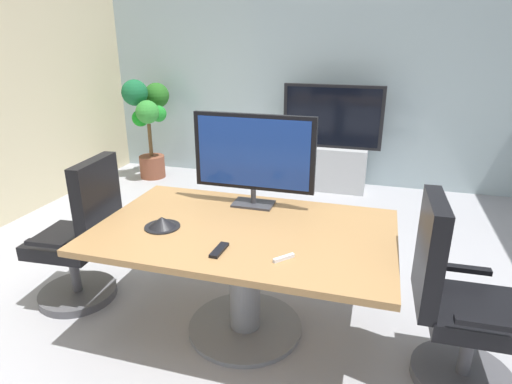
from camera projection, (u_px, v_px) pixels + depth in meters
name	position (u px, v px, depth m)	size (l,w,h in m)	color
ground_plane	(243.00, 332.00, 2.86)	(7.72, 7.72, 0.00)	#99999E
wall_back_glass_partition	(324.00, 69.00, 5.38)	(5.91, 0.10, 2.91)	#9EB2B7
conference_table	(245.00, 257.00, 2.71)	(1.82, 1.13, 0.74)	olive
office_chair_left	(82.00, 244.00, 3.07)	(0.61, 0.59, 1.09)	#4C4C51
office_chair_right	(455.00, 311.00, 2.33)	(0.60, 0.58, 1.09)	#4C4C51
tv_monitor	(254.00, 155.00, 2.89)	(0.84, 0.18, 0.64)	#333338
wall_display_unit	(330.00, 155.00, 5.36)	(1.20, 0.36, 1.31)	#B7BABC
potted_plant	(148.00, 117.00, 5.68)	(0.56, 0.70, 1.33)	brown
conference_phone	(162.00, 223.00, 2.64)	(0.22, 0.22, 0.07)	black
remote_control	(219.00, 250.00, 2.36)	(0.05, 0.17, 0.02)	black
whiteboard_marker	(284.00, 258.00, 2.27)	(0.13, 0.02, 0.02)	silver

